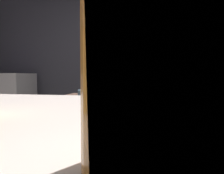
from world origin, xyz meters
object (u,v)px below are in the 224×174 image
at_px(mixing_bowl, 90,93).
at_px(chefs_knife, 189,98).
at_px(bottle_olive_oil, 156,59).
at_px(mini_fridge, 10,110).
at_px(bottle_hot_sauce, 138,58).
at_px(bartender, 152,91).
at_px(pint_glass_far, 154,21).

xyz_separation_m(mixing_bowl, chefs_knife, (0.81, -0.02, -0.02)).
height_order(chefs_knife, bottle_olive_oil, bottle_olive_oil).
bearing_deg(mini_fridge, chefs_knife, -26.71).
height_order(bottle_olive_oil, bottle_hot_sauce, bottle_hot_sauce).
relative_size(mixing_bowl, bottle_hot_sauce, 0.75).
distance_m(mini_fridge, mixing_bowl, 2.04).
distance_m(bartender, chefs_knife, 0.50).
relative_size(bartender, bottle_olive_oil, 7.58).
xyz_separation_m(bartender, pint_glass_far, (0.03, -1.33, 0.12)).
bearing_deg(pint_glass_far, bottle_olive_oil, 90.14).
bearing_deg(bartender, bottle_hot_sauce, -4.31).
height_order(mixing_bowl, bottle_olive_oil, bottle_olive_oil).
xyz_separation_m(mini_fridge, bottle_hot_sauce, (1.92, 0.08, 0.77)).
bearing_deg(bottle_hot_sauce, pint_glass_far, -85.33).
relative_size(bartender, bottle_hot_sauce, 6.43).
distance_m(mini_fridge, pint_glass_far, 3.70).
bearing_deg(mini_fridge, bottle_olive_oil, 3.82).
distance_m(chefs_knife, bottle_olive_oil, 1.44).
xyz_separation_m(bartender, bottle_hot_sauce, (-0.22, 1.70, 0.33)).
bearing_deg(mixing_bowl, bartender, -39.01).
height_order(mixing_bowl, bottle_hot_sauce, bottle_hot_sauce).
xyz_separation_m(bottle_olive_oil, bottle_hot_sauce, (-0.24, -0.07, 0.02)).
distance_m(bartender, mixing_bowl, 0.68).
distance_m(mixing_bowl, bottle_olive_oil, 1.49).
bearing_deg(bottle_olive_oil, bartender, -90.71).
distance_m(mini_fridge, bottle_olive_oil, 2.29).
relative_size(chefs_knife, pint_glass_far, 1.55).
bearing_deg(mini_fridge, mixing_bowl, -36.60).
bearing_deg(mixing_bowl, mini_fridge, 143.40).
height_order(chefs_knife, bottle_hot_sauce, bottle_hot_sauce).
relative_size(mini_fridge, bottle_olive_oil, 4.96).
xyz_separation_m(pint_glass_far, bottle_hot_sauce, (-0.25, 3.03, 0.21)).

